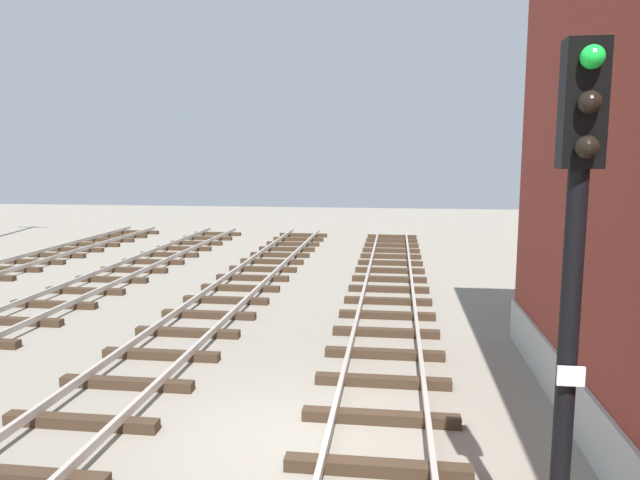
# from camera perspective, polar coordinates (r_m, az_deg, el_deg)

# --- Properties ---
(ground_plane) EXTENTS (80.00, 80.00, 0.00)m
(ground_plane) POSITION_cam_1_polar(r_m,az_deg,el_deg) (9.20, -1.69, -18.99)
(ground_plane) COLOR gray
(track_near_building) EXTENTS (2.50, 45.76, 0.32)m
(track_near_building) POSITION_cam_1_polar(r_m,az_deg,el_deg) (9.05, 5.76, -18.61)
(track_near_building) COLOR #38281C
(track_near_building) RESTS_ON ground
(track_centre) EXTENTS (2.50, 45.76, 0.32)m
(track_centre) POSITION_cam_1_polar(r_m,az_deg,el_deg) (10.25, -22.22, -15.87)
(track_centre) COLOR #38281C
(track_centre) RESTS_ON ground
(signal_mast) EXTENTS (0.36, 0.40, 5.19)m
(signal_mast) POSITION_cam_1_polar(r_m,az_deg,el_deg) (5.69, 23.44, -1.95)
(signal_mast) COLOR black
(signal_mast) RESTS_ON ground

